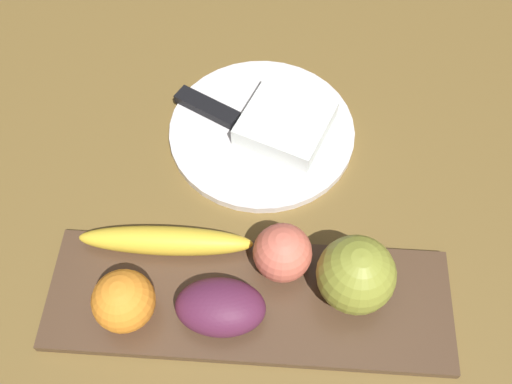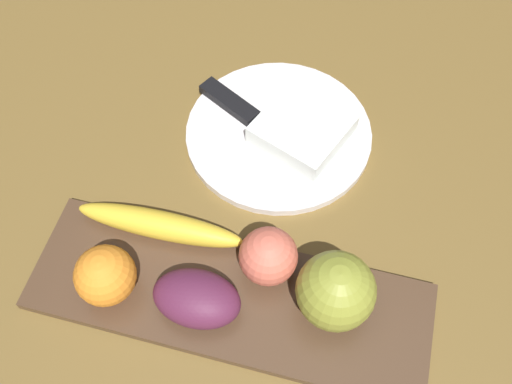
% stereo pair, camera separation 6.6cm
% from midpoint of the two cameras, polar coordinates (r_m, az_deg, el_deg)
% --- Properties ---
extents(ground_plane, '(2.40, 2.40, 0.00)m').
position_cam_midpoint_polar(ground_plane, '(0.65, 1.50, -8.33)').
color(ground_plane, brown).
extents(fruit_tray, '(0.44, 0.14, 0.01)m').
position_cam_midpoint_polar(fruit_tray, '(0.64, 0.30, -10.59)').
color(fruit_tray, '#4F3725').
rests_on(fruit_tray, ground_plane).
extents(apple, '(0.08, 0.08, 0.08)m').
position_cam_midpoint_polar(apple, '(0.60, 11.06, -9.85)').
color(apple, '#949C37').
rests_on(apple, fruit_tray).
extents(banana, '(0.20, 0.04, 0.03)m').
position_cam_midpoint_polar(banana, '(0.65, -6.72, -3.50)').
color(banana, yellow).
rests_on(banana, fruit_tray).
extents(orange_near_apple, '(0.07, 0.07, 0.07)m').
position_cam_midpoint_polar(orange_near_apple, '(0.62, -11.78, -8.36)').
color(orange_near_apple, orange).
rests_on(orange_near_apple, fruit_tray).
extents(peach, '(0.06, 0.06, 0.06)m').
position_cam_midpoint_polar(peach, '(0.62, 4.28, -6.62)').
color(peach, '#E46C56').
rests_on(peach, fruit_tray).
extents(grape_bunch, '(0.09, 0.06, 0.05)m').
position_cam_midpoint_polar(grape_bunch, '(0.61, -2.78, -10.75)').
color(grape_bunch, '#5B2342').
rests_on(grape_bunch, fruit_tray).
extents(dinner_plate, '(0.24, 0.24, 0.01)m').
position_cam_midpoint_polar(dinner_plate, '(0.75, 4.76, 5.62)').
color(dinner_plate, white).
rests_on(dinner_plate, ground_plane).
extents(folded_napkin, '(0.13, 0.13, 0.03)m').
position_cam_midpoint_polar(folded_napkin, '(0.73, 7.16, 6.01)').
color(folded_napkin, white).
rests_on(folded_napkin, dinner_plate).
extents(knife, '(0.17, 0.10, 0.01)m').
position_cam_midpoint_polar(knife, '(0.76, 0.66, 8.12)').
color(knife, silver).
rests_on(knife, dinner_plate).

